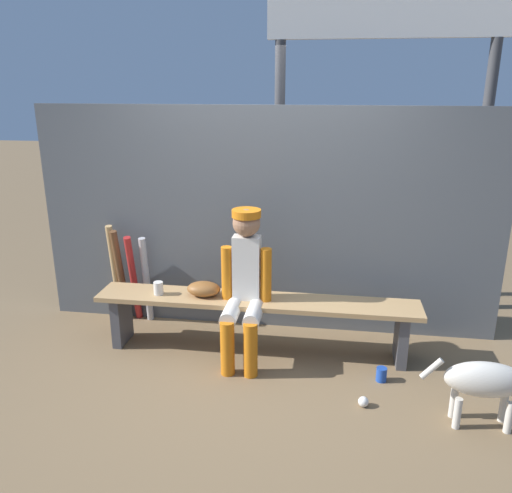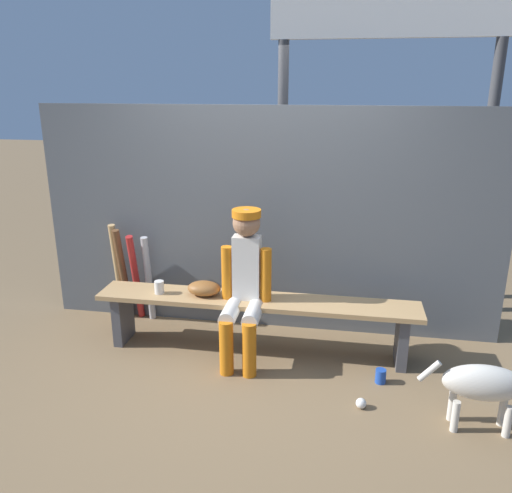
{
  "view_description": "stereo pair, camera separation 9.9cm",
  "coord_description": "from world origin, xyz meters",
  "px_view_note": "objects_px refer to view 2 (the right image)",
  "views": [
    {
      "loc": [
        0.58,
        -3.84,
        2.18
      ],
      "look_at": [
        0.0,
        0.0,
        0.93
      ],
      "focal_mm": 36.1,
      "sensor_mm": 36.0,
      "label": 1
    },
    {
      "loc": [
        0.67,
        -3.83,
        2.18
      ],
      "look_at": [
        0.0,
        0.0,
        0.93
      ],
      "focal_mm": 36.1,
      "sensor_mm": 36.0,
      "label": 2
    }
  ],
  "objects_px": {
    "cup_on_ground": "(381,376)",
    "cup_on_bench": "(159,287)",
    "bat_wood_dark": "(124,275)",
    "bat_wood_tan": "(118,271)",
    "baseball": "(361,403)",
    "baseball_glove": "(204,288)",
    "scoreboard": "(397,44)",
    "bat_aluminum_silver": "(149,279)",
    "bat_aluminum_red": "(136,278)",
    "dog": "(493,384)",
    "dugout_bench": "(256,310)",
    "player_seated": "(244,281)"
  },
  "relations": [
    {
      "from": "player_seated",
      "to": "bat_aluminum_silver",
      "type": "relative_size",
      "value": 1.47
    },
    {
      "from": "bat_wood_dark",
      "to": "scoreboard",
      "type": "relative_size",
      "value": 0.26
    },
    {
      "from": "player_seated",
      "to": "cup_on_bench",
      "type": "distance_m",
      "value": 0.76
    },
    {
      "from": "bat_aluminum_silver",
      "to": "bat_aluminum_red",
      "type": "bearing_deg",
      "value": -162.92
    },
    {
      "from": "dugout_bench",
      "to": "bat_aluminum_red",
      "type": "relative_size",
      "value": 3.0
    },
    {
      "from": "bat_wood_dark",
      "to": "baseball",
      "type": "distance_m",
      "value": 2.47
    },
    {
      "from": "player_seated",
      "to": "dog",
      "type": "bearing_deg",
      "value": -20.0
    },
    {
      "from": "baseball",
      "to": "cup_on_ground",
      "type": "bearing_deg",
      "value": 66.77
    },
    {
      "from": "dugout_bench",
      "to": "baseball_glove",
      "type": "bearing_deg",
      "value": 180.0
    },
    {
      "from": "baseball",
      "to": "cup_on_ground",
      "type": "distance_m",
      "value": 0.38
    },
    {
      "from": "bat_aluminum_silver",
      "to": "cup_on_bench",
      "type": "relative_size",
      "value": 7.66
    },
    {
      "from": "dugout_bench",
      "to": "player_seated",
      "type": "relative_size",
      "value": 2.16
    },
    {
      "from": "bat_aluminum_silver",
      "to": "baseball",
      "type": "relative_size",
      "value": 11.38
    },
    {
      "from": "bat_wood_dark",
      "to": "bat_wood_tan",
      "type": "distance_m",
      "value": 0.08
    },
    {
      "from": "dugout_bench",
      "to": "bat_wood_dark",
      "type": "relative_size",
      "value": 2.91
    },
    {
      "from": "baseball",
      "to": "cup_on_bench",
      "type": "height_order",
      "value": "cup_on_bench"
    },
    {
      "from": "bat_wood_tan",
      "to": "dog",
      "type": "height_order",
      "value": "bat_wood_tan"
    },
    {
      "from": "scoreboard",
      "to": "dog",
      "type": "xyz_separation_m",
      "value": [
        0.61,
        -1.93,
        -2.16
      ]
    },
    {
      "from": "player_seated",
      "to": "bat_wood_tan",
      "type": "relative_size",
      "value": 1.31
    },
    {
      "from": "cup_on_bench",
      "to": "scoreboard",
      "type": "height_order",
      "value": "scoreboard"
    },
    {
      "from": "bat_aluminum_silver",
      "to": "baseball",
      "type": "distance_m",
      "value": 2.27
    },
    {
      "from": "player_seated",
      "to": "bat_aluminum_red",
      "type": "distance_m",
      "value": 1.26
    },
    {
      "from": "bat_wood_dark",
      "to": "cup_on_ground",
      "type": "height_order",
      "value": "bat_wood_dark"
    },
    {
      "from": "bat_aluminum_silver",
      "to": "bat_wood_dark",
      "type": "xyz_separation_m",
      "value": [
        -0.24,
        -0.02,
        0.03
      ]
    },
    {
      "from": "bat_aluminum_red",
      "to": "bat_wood_tan",
      "type": "relative_size",
      "value": 0.94
    },
    {
      "from": "player_seated",
      "to": "cup_on_bench",
      "type": "height_order",
      "value": "player_seated"
    },
    {
      "from": "bat_wood_tan",
      "to": "bat_wood_dark",
      "type": "bearing_deg",
      "value": -29.21
    },
    {
      "from": "bat_wood_tan",
      "to": "cup_on_ground",
      "type": "bearing_deg",
      "value": -17.16
    },
    {
      "from": "baseball_glove",
      "to": "cup_on_bench",
      "type": "relative_size",
      "value": 2.55
    },
    {
      "from": "bat_wood_dark",
      "to": "cup_on_bench",
      "type": "relative_size",
      "value": 8.31
    },
    {
      "from": "dugout_bench",
      "to": "bat_aluminum_silver",
      "type": "bearing_deg",
      "value": 159.11
    },
    {
      "from": "bat_wood_dark",
      "to": "cup_on_ground",
      "type": "bearing_deg",
      "value": -16.75
    },
    {
      "from": "bat_wood_dark",
      "to": "bat_wood_tan",
      "type": "bearing_deg",
      "value": 150.79
    },
    {
      "from": "baseball",
      "to": "cup_on_ground",
      "type": "relative_size",
      "value": 0.67
    },
    {
      "from": "cup_on_ground",
      "to": "cup_on_bench",
      "type": "distance_m",
      "value": 1.92
    },
    {
      "from": "bat_aluminum_red",
      "to": "baseball",
      "type": "distance_m",
      "value": 2.35
    },
    {
      "from": "cup_on_ground",
      "to": "cup_on_bench",
      "type": "relative_size",
      "value": 1.0
    },
    {
      "from": "baseball_glove",
      "to": "cup_on_ground",
      "type": "distance_m",
      "value": 1.56
    },
    {
      "from": "baseball_glove",
      "to": "bat_aluminum_red",
      "type": "xyz_separation_m",
      "value": [
        -0.77,
        0.38,
        -0.1
      ]
    },
    {
      "from": "bat_wood_dark",
      "to": "cup_on_ground",
      "type": "xyz_separation_m",
      "value": [
        2.34,
        -0.71,
        -0.4
      ]
    },
    {
      "from": "dugout_bench",
      "to": "cup_on_bench",
      "type": "xyz_separation_m",
      "value": [
        -0.82,
        -0.03,
        0.16
      ]
    },
    {
      "from": "player_seated",
      "to": "cup_on_bench",
      "type": "bearing_deg",
      "value": 173.77
    },
    {
      "from": "baseball_glove",
      "to": "dog",
      "type": "xyz_separation_m",
      "value": [
        2.11,
        -0.75,
        -0.21
      ]
    },
    {
      "from": "scoreboard",
      "to": "bat_wood_tan",
      "type": "bearing_deg",
      "value": -163.21
    },
    {
      "from": "player_seated",
      "to": "baseball",
      "type": "relative_size",
      "value": 16.68
    },
    {
      "from": "cup_on_bench",
      "to": "bat_wood_tan",
      "type": "bearing_deg",
      "value": 141.36
    },
    {
      "from": "bat_aluminum_silver",
      "to": "dog",
      "type": "height_order",
      "value": "bat_aluminum_silver"
    },
    {
      "from": "bat_wood_dark",
      "to": "scoreboard",
      "type": "distance_m",
      "value": 3.24
    },
    {
      "from": "dog",
      "to": "bat_aluminum_red",
      "type": "bearing_deg",
      "value": 158.54
    },
    {
      "from": "dugout_bench",
      "to": "bat_aluminum_silver",
      "type": "xyz_separation_m",
      "value": [
        -1.1,
        0.42,
        0.04
      ]
    }
  ]
}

